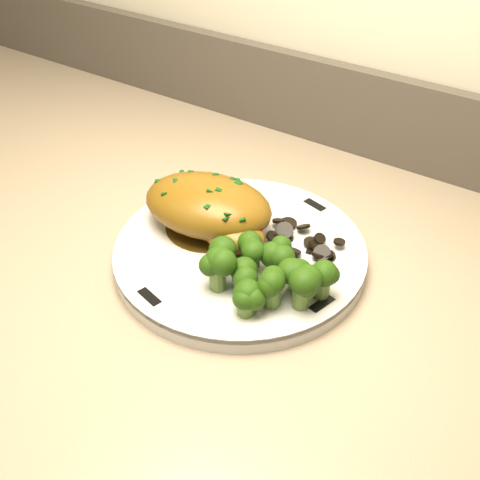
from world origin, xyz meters
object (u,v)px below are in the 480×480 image
Objects in this scene: plate at (240,254)px; chicken_breast at (211,209)px; counter at (28,350)px; broccoli_florets at (266,273)px.

plate is 0.06m from chicken_breast.
plate is at bearing -21.70° from chicken_breast.
counter is 15.47× the size of broccoli_florets.
chicken_breast is 1.33× the size of broccoli_florets.
broccoli_florets is at bearing -35.37° from plate.
chicken_breast is (-0.05, 0.01, 0.04)m from plate.
counter reaches higher than broccoli_florets.
chicken_breast reaches higher than broccoli_florets.
broccoli_florets is at bearing -36.16° from chicken_breast.
counter is at bearing -177.14° from plate.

